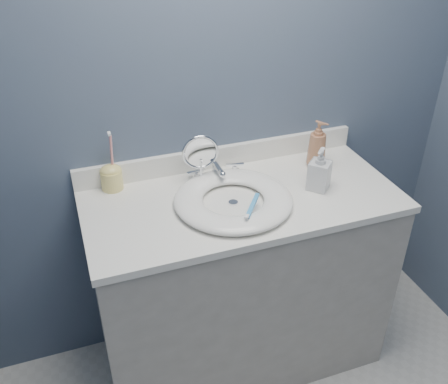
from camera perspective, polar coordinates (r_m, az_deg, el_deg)
name	(u,v)px	position (r m, az deg, el deg)	size (l,w,h in m)	color
back_wall	(219,94)	(2.01, -0.59, 11.16)	(2.20, 0.02, 2.40)	#47556B
vanity_cabinet	(241,285)	(2.21, 1.90, -10.57)	(1.20, 0.55, 0.85)	#AEA79F
countertop	(243,200)	(1.93, 2.14, -0.97)	(1.22, 0.57, 0.03)	white
backsplash	(220,156)	(2.11, -0.44, 4.08)	(1.22, 0.02, 0.09)	white
basin	(233,199)	(1.88, 1.07, -0.86)	(0.45, 0.45, 0.04)	white
drain	(233,203)	(1.88, 1.06, -1.24)	(0.04, 0.04, 0.01)	silver
faucet	(216,173)	(2.03, -0.88, 2.22)	(0.25, 0.13, 0.07)	silver
makeup_mirror	(200,158)	(1.95, -2.70, 3.91)	(0.15, 0.08, 0.22)	silver
soap_bottle_amber	(317,144)	(2.12, 10.61, 5.40)	(0.08, 0.08, 0.21)	#A16948
soap_bottle_clear	(320,169)	(1.97, 10.89, 2.60)	(0.08, 0.08, 0.17)	silver
toothbrush_holder	(111,176)	(2.00, -12.74, 1.78)	(0.09, 0.09, 0.24)	#EDDA76
toothbrush_lying	(252,206)	(1.79, 3.23, -1.67)	(0.11, 0.15, 0.02)	#3C95D6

